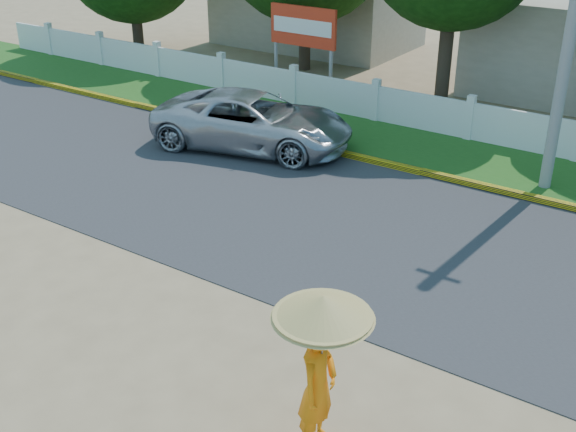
{
  "coord_description": "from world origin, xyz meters",
  "views": [
    {
      "loc": [
        6.69,
        -7.88,
        7.18
      ],
      "look_at": [
        0.0,
        2.0,
        1.3
      ],
      "focal_mm": 45.0,
      "sensor_mm": 36.0,
      "label": 1
    }
  ],
  "objects_px": {
    "monk_with_parasol": "(320,351)",
    "billboard": "(303,31)",
    "utility_pole": "(575,4)",
    "vehicle": "(253,121)"
  },
  "relations": [
    {
      "from": "billboard",
      "to": "monk_with_parasol",
      "type": "bearing_deg",
      "value": -56.21
    },
    {
      "from": "vehicle",
      "to": "billboard",
      "type": "bearing_deg",
      "value": 4.16
    },
    {
      "from": "monk_with_parasol",
      "to": "billboard",
      "type": "bearing_deg",
      "value": 123.79
    },
    {
      "from": "vehicle",
      "to": "billboard",
      "type": "height_order",
      "value": "billboard"
    },
    {
      "from": "utility_pole",
      "to": "monk_with_parasol",
      "type": "height_order",
      "value": "utility_pole"
    },
    {
      "from": "vehicle",
      "to": "billboard",
      "type": "distance_m",
      "value": 5.47
    },
    {
      "from": "utility_pole",
      "to": "monk_with_parasol",
      "type": "bearing_deg",
      "value": -90.03
    },
    {
      "from": "vehicle",
      "to": "monk_with_parasol",
      "type": "distance_m",
      "value": 11.55
    },
    {
      "from": "utility_pole",
      "to": "monk_with_parasol",
      "type": "relative_size",
      "value": 3.65
    },
    {
      "from": "monk_with_parasol",
      "to": "billboard",
      "type": "height_order",
      "value": "billboard"
    }
  ]
}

